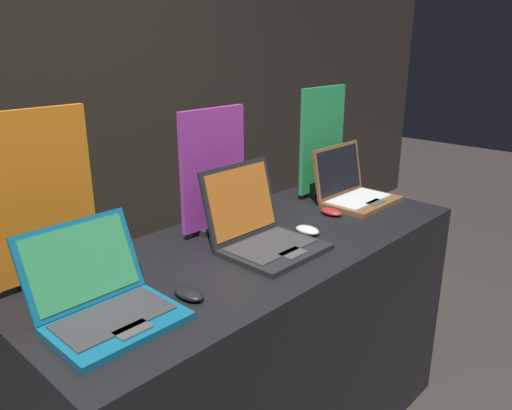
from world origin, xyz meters
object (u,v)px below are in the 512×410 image
mouse_middle (307,230)px  mouse_front (188,293)px  promo_stand_middle (213,174)px  mouse_back (331,212)px  promo_stand_front (40,203)px  laptop_front (103,299)px  laptop_back (352,189)px  promo_stand_back (322,144)px  laptop_middle (261,230)px

mouse_middle → mouse_front: bearing=-174.9°
promo_stand_middle → mouse_back: promo_stand_middle is taller
promo_stand_front → promo_stand_middle: 0.65m
laptop_front → promo_stand_middle: size_ratio=0.71×
laptop_back → promo_stand_back: (0.00, 0.18, 0.19)m
mouse_front → laptop_middle: (0.42, 0.10, 0.05)m
mouse_front → laptop_back: laptop_back is taller
mouse_front → mouse_middle: size_ratio=1.11×
promo_stand_front → promo_stand_middle: bearing=-4.3°
promo_stand_front → promo_stand_back: bearing=-2.4°
promo_stand_front → mouse_back: (1.11, -0.28, -0.24)m
mouse_front → mouse_back: bearing=7.5°
laptop_front → mouse_back: (1.11, 0.04, -0.04)m
laptop_back → promo_stand_middle: bearing=164.5°
promo_stand_back → promo_stand_front: bearing=177.6°
mouse_middle → promo_stand_middle: 0.42m
laptop_back → mouse_back: 0.23m
laptop_middle → promo_stand_middle: (0.00, 0.25, 0.16)m
laptop_front → promo_stand_middle: promo_stand_middle is taller
mouse_back → promo_stand_back: 0.40m
mouse_front → laptop_back: 1.12m
promo_stand_front → laptop_back: size_ratio=1.53×
mouse_front → promo_stand_back: size_ratio=0.22×
laptop_middle → mouse_back: 0.47m
promo_stand_front → promo_stand_back: 1.34m
laptop_front → laptop_middle: bearing=1.7°
laptop_front → promo_stand_back: size_ratio=0.66×
laptop_front → mouse_middle: 0.87m
laptop_front → promo_stand_front: promo_stand_front is taller
laptop_front → laptop_middle: size_ratio=0.97×
laptop_front → mouse_front: (0.23, -0.08, -0.04)m
laptop_front → promo_stand_back: (1.34, 0.26, 0.19)m
mouse_middle → mouse_back: mouse_middle is taller
laptop_front → mouse_back: 1.11m
mouse_middle → laptop_back: size_ratio=0.29×
laptop_front → mouse_front: 0.24m
laptop_back → promo_stand_back: size_ratio=0.68×
promo_stand_front → laptop_middle: promo_stand_front is taller
promo_stand_front → mouse_back: 1.17m
laptop_back → mouse_back: bearing=-169.4°
promo_stand_back → promo_stand_middle: bearing=179.4°
laptop_front → mouse_front: laptop_front is taller
promo_stand_front → promo_stand_back: promo_stand_front is taller
promo_stand_middle → promo_stand_back: size_ratio=0.94×
mouse_front → mouse_middle: bearing=5.1°
mouse_front → laptop_middle: laptop_middle is taller
promo_stand_middle → laptop_back: (0.69, -0.19, -0.17)m
mouse_middle → laptop_back: laptop_back is taller
promo_stand_front → mouse_back: size_ratio=5.26×
laptop_front → laptop_back: (1.34, 0.08, 0.00)m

